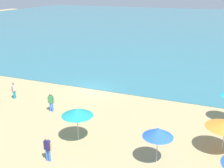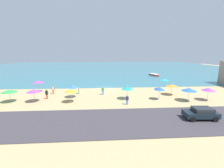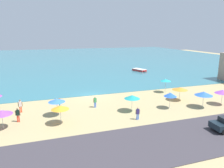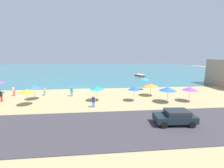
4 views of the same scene
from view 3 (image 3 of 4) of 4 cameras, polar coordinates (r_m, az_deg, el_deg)
name	(u,v)px [view 3 (image 3 of 4)]	position (r m, az deg, el deg)	size (l,w,h in m)	color
ground_plane	(91,96)	(37.37, -5.56, -3.05)	(160.00, 160.00, 0.00)	tan
sea	(59,59)	(90.91, -13.67, 6.34)	(150.00, 110.00, 0.05)	teal
coastal_road	(135,146)	(21.49, 6.07, -15.91)	(80.00, 8.00, 0.06)	#3B373D
beach_umbrella_0	(60,107)	(26.00, -13.38, -5.98)	(2.07, 2.07, 2.36)	#B2B2B7
beach_umbrella_1	(180,89)	(35.82, 17.34, -1.17)	(2.41, 2.41, 2.18)	#B2B2B7
beach_umbrella_2	(132,97)	(29.42, 5.26, -3.38)	(2.12, 2.12, 2.37)	#B2B2B7
beach_umbrella_4	(223,92)	(36.06, 26.91, -1.78)	(2.21, 2.21, 2.33)	#B2B2B7
beach_umbrella_5	(170,95)	(31.61, 14.99, -2.69)	(1.81, 1.81, 2.37)	#B2B2B7
beach_umbrella_6	(57,100)	(28.70, -14.26, -4.17)	(2.13, 2.13, 2.35)	#B2B2B7
beach_umbrella_7	(204,94)	(33.49, 22.85, -2.32)	(2.48, 2.48, 2.40)	#B2B2B7
beach_umbrella_10	(2,112)	(26.99, -26.90, -6.63)	(2.30, 2.30, 2.26)	#B2B2B7
beach_umbrella_11	(166,80)	(39.76, 13.84, 0.99)	(1.88, 1.88, 2.53)	#B2B2B7
bather_0	(18,114)	(28.58, -23.38, -7.25)	(0.56, 0.30, 1.76)	#F33B23
bather_1	(60,103)	(31.62, -13.52, -4.77)	(0.26, 0.57, 1.58)	#1899B0
bather_2	(95,101)	(31.30, -4.45, -4.52)	(0.55, 0.31, 1.65)	#4676DD
bather_3	(138,113)	(27.15, 6.73, -7.46)	(0.57, 0.24, 1.62)	#4070D7
bather_4	(20,105)	(31.75, -22.83, -5.15)	(0.57, 0.26, 1.79)	#F14E2B
skiff_nearshore	(139,70)	(60.97, 7.18, 3.65)	(3.10, 4.54, 0.60)	#B63231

